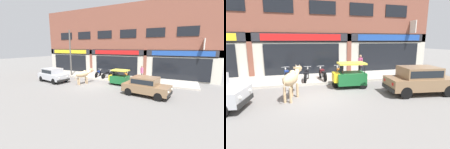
# 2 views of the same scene
# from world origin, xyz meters

# --- Properties ---
(ground_plane) EXTENTS (90.00, 90.00, 0.00)m
(ground_plane) POSITION_xyz_m (0.00, 0.00, 0.00)
(ground_plane) COLOR slate
(sidewalk) EXTENTS (19.00, 3.34, 0.16)m
(sidewalk) POSITION_xyz_m (0.00, 3.87, 0.08)
(sidewalk) COLOR #B7AFA3
(sidewalk) RESTS_ON ground
(shop_building) EXTENTS (23.00, 1.40, 8.85)m
(shop_building) POSITION_xyz_m (0.01, 5.80, 4.20)
(shop_building) COLOR brown
(shop_building) RESTS_ON ground
(cow) EXTENTS (1.11, 2.03, 1.61)m
(cow) POSITION_xyz_m (-1.00, -0.13, 1.01)
(cow) COLOR tan
(cow) RESTS_ON ground
(car_0) EXTENTS (3.75, 2.05, 1.46)m
(car_0) POSITION_xyz_m (5.55, -1.00, 0.81)
(car_0) COLOR black
(car_0) RESTS_ON ground
(auto_rickshaw) EXTENTS (2.03, 1.28, 1.52)m
(auto_rickshaw) POSITION_xyz_m (2.38, 1.19, 0.66)
(auto_rickshaw) COLOR black
(auto_rickshaw) RESTS_ON ground
(motorcycle_0) EXTENTS (0.52, 1.81, 0.88)m
(motorcycle_0) POSITION_xyz_m (-1.27, 3.20, 0.54)
(motorcycle_0) COLOR black
(motorcycle_0) RESTS_ON sidewalk
(motorcycle_1) EXTENTS (0.67, 1.79, 0.88)m
(motorcycle_1) POSITION_xyz_m (-0.01, 3.06, 0.54)
(motorcycle_1) COLOR black
(motorcycle_1) RESTS_ON sidewalk
(motorcycle_2) EXTENTS (0.52, 1.81, 0.88)m
(motorcycle_2) POSITION_xyz_m (1.09, 3.05, 0.54)
(motorcycle_2) COLOR black
(motorcycle_2) RESTS_ON sidewalk
(motorcycle_3) EXTENTS (0.52, 1.81, 0.88)m
(motorcycle_3) POSITION_xyz_m (2.29, 3.08, 0.54)
(motorcycle_3) COLOR black
(motorcycle_3) RESTS_ON sidewalk
(pedestrian) EXTENTS (0.32, 0.49, 1.60)m
(pedestrian) POSITION_xyz_m (4.03, 3.48, 1.14)
(pedestrian) COLOR #2D2D33
(pedestrian) RESTS_ON sidewalk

